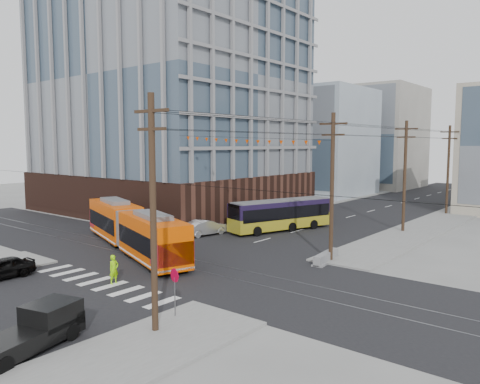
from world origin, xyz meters
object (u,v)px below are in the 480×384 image
object	(u,v)px
city_bus	(281,215)
streetcar	(132,229)
black_sedan	(1,268)
pickup_truck	(26,333)

from	to	relation	value
city_bus	streetcar	bearing A→B (deg)	-88.24
streetcar	city_bus	xyz separation A→B (m)	(4.56, 15.12, -0.19)
streetcar	black_sedan	distance (m)	10.65
city_bus	black_sedan	distance (m)	26.11
pickup_truck	black_sedan	size ratio (longest dim) A/B	1.23
pickup_truck	streetcar	bearing A→B (deg)	114.00
city_bus	black_sedan	xyz separation A→B (m)	(-4.49, -25.71, -0.90)
city_bus	black_sedan	size ratio (longest dim) A/B	2.74
city_bus	black_sedan	bearing A→B (deg)	-81.37
streetcar	city_bus	distance (m)	15.79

